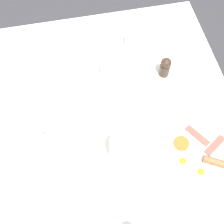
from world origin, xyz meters
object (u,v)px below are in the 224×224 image
object	(u,v)px
breakfast_plate	(199,155)
fork_by_plate	(159,102)
teacup_with_saucer_right	(109,71)
spoon_for_tea	(134,198)
napkin_folded	(35,81)
knife_by_plate	(73,211)
salt_grinder	(165,67)
fork_spare	(14,46)
teapot_near	(56,121)
water_glass_tall	(121,150)
teacup_with_saucer_left	(133,41)

from	to	relation	value
breakfast_plate	fork_by_plate	distance (m)	0.27
teacup_with_saucer_right	spoon_for_tea	bearing A→B (deg)	88.00
napkin_folded	knife_by_plate	world-z (taller)	napkin_folded
salt_grinder	knife_by_plate	distance (m)	0.70
spoon_for_tea	fork_spare	xyz separation A→B (m)	(0.39, -0.80, 0.00)
teacup_with_saucer_right	fork_spare	bearing A→B (deg)	-31.60
teapot_near	spoon_for_tea	bearing A→B (deg)	-97.21
water_glass_tall	spoon_for_tea	size ratio (longest dim) A/B	1.05
napkin_folded	fork_spare	bearing A→B (deg)	-70.40
knife_by_plate	spoon_for_tea	world-z (taller)	same
salt_grinder	breakfast_plate	bearing A→B (deg)	93.54
salt_grinder	fork_by_plate	size ratio (longest dim) A/B	0.58
breakfast_plate	spoon_for_tea	world-z (taller)	breakfast_plate
teacup_with_saucer_left	knife_by_plate	bearing A→B (deg)	61.26
teacup_with_saucer_left	fork_by_plate	world-z (taller)	teacup_with_saucer_left
fork_spare	napkin_folded	bearing A→B (deg)	109.60
salt_grinder	spoon_for_tea	distance (m)	0.57
teapot_near	napkin_folded	size ratio (longest dim) A/B	0.86
water_glass_tall	fork_spare	bearing A→B (deg)	-59.65
water_glass_tall	fork_spare	xyz separation A→B (m)	(0.37, -0.64, -0.07)
salt_grinder	spoon_for_tea	size ratio (longest dim) A/B	0.78
salt_grinder	fork_spare	world-z (taller)	salt_grinder
teacup_with_saucer_right	water_glass_tall	size ratio (longest dim) A/B	0.97
fork_spare	teapot_near	bearing A→B (deg)	108.20
water_glass_tall	fork_by_plate	xyz separation A→B (m)	(-0.21, -0.20, -0.07)
teacup_with_saucer_left	teacup_with_saucer_right	distance (m)	0.20
salt_grinder	napkin_folded	bearing A→B (deg)	-7.36
teapot_near	fork_by_plate	xyz separation A→B (m)	(-0.43, -0.03, -0.05)
napkin_folded	teapot_near	bearing A→B (deg)	106.91
breakfast_plate	water_glass_tall	xyz separation A→B (m)	(0.30, -0.06, 0.06)
fork_by_plate	fork_spare	bearing A→B (deg)	-36.47
teapot_near	fork_by_plate	size ratio (longest dim) A/B	0.89
salt_grinder	knife_by_plate	size ratio (longest dim) A/B	0.49
teapot_near	knife_by_plate	distance (m)	0.35
fork_by_plate	spoon_for_tea	distance (m)	0.42
water_glass_tall	knife_by_plate	xyz separation A→B (m)	(0.21, 0.17, -0.07)
teacup_with_saucer_right	napkin_folded	size ratio (longest dim) A/B	0.73
fork_by_plate	spoon_for_tea	world-z (taller)	same
salt_grinder	fork_by_plate	bearing A→B (deg)	67.21
salt_grinder	knife_by_plate	xyz separation A→B (m)	(0.48, 0.51, -0.05)
teapot_near	spoon_for_tea	distance (m)	0.42
teapot_near	salt_grinder	distance (m)	0.52
breakfast_plate	napkin_folded	bearing A→B (deg)	-38.73
water_glass_tall	breakfast_plate	bearing A→B (deg)	169.08
teapot_near	fork_spare	bearing A→B (deg)	66.52
fork_by_plate	knife_by_plate	world-z (taller)	same
teacup_with_saucer_left	napkin_folded	bearing A→B (deg)	13.65
teapot_near	teacup_with_saucer_right	distance (m)	0.33
salt_grinder	fork_spare	distance (m)	0.71
spoon_for_tea	salt_grinder	bearing A→B (deg)	-116.78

